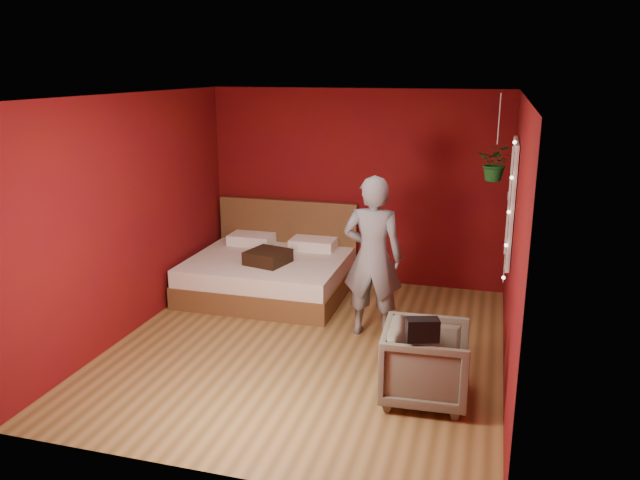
{
  "coord_description": "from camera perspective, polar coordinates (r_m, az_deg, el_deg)",
  "views": [
    {
      "loc": [
        1.78,
        -5.81,
        2.86
      ],
      "look_at": [
        0.02,
        0.4,
        1.06
      ],
      "focal_mm": 35.0,
      "sensor_mm": 36.0,
      "label": 1
    }
  ],
  "objects": [
    {
      "name": "floor",
      "position": [
        6.72,
        -1.12,
        -9.66
      ],
      "size": [
        4.5,
        4.5,
        0.0
      ],
      "primitive_type": "plane",
      "color": "olive",
      "rests_on": "ground"
    },
    {
      "name": "room_walls",
      "position": [
        6.19,
        -1.21,
        4.54
      ],
      "size": [
        4.04,
        4.54,
        2.62
      ],
      "color": "#600E0A",
      "rests_on": "ground"
    },
    {
      "name": "window",
      "position": [
        6.85,
        17.06,
        3.4
      ],
      "size": [
        0.05,
        0.97,
        1.27
      ],
      "color": "white",
      "rests_on": "room_walls"
    },
    {
      "name": "fairy_lights",
      "position": [
        6.34,
        16.89,
        2.47
      ],
      "size": [
        0.04,
        0.04,
        1.45
      ],
      "color": "silver",
      "rests_on": "room_walls"
    },
    {
      "name": "bed",
      "position": [
        8.17,
        -4.56,
        -2.88
      ],
      "size": [
        1.98,
        1.68,
        1.09
      ],
      "color": "brown",
      "rests_on": "ground"
    },
    {
      "name": "person",
      "position": [
        6.72,
        4.84,
        -1.57
      ],
      "size": [
        0.66,
        0.44,
        1.78
      ],
      "primitive_type": "imported",
      "rotation": [
        0.0,
        0.0,
        3.17
      ],
      "color": "slate",
      "rests_on": "ground"
    },
    {
      "name": "armchair",
      "position": [
        5.66,
        9.67,
        -11.07
      ],
      "size": [
        0.8,
        0.78,
        0.69
      ],
      "primitive_type": "imported",
      "rotation": [
        0.0,
        0.0,
        1.63
      ],
      "color": "#625E4E",
      "rests_on": "ground"
    },
    {
      "name": "handbag",
      "position": [
        5.22,
        9.36,
        -8.09
      ],
      "size": [
        0.29,
        0.21,
        0.19
      ],
      "primitive_type": "cube",
      "rotation": [
        0.0,
        0.0,
        0.3
      ],
      "color": "black",
      "rests_on": "armchair"
    },
    {
      "name": "throw_pillow",
      "position": [
        7.79,
        -4.79,
        -1.56
      ],
      "size": [
        0.56,
        0.56,
        0.16
      ],
      "primitive_type": "cube",
      "rotation": [
        0.0,
        0.0,
        -0.25
      ],
      "color": "black",
      "rests_on": "bed"
    },
    {
      "name": "hanging_plant",
      "position": [
        7.05,
        15.78,
        6.81
      ],
      "size": [
        0.42,
        0.38,
        0.94
      ],
      "color": "silver",
      "rests_on": "room_walls"
    }
  ]
}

